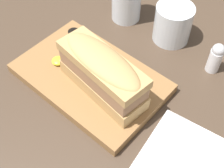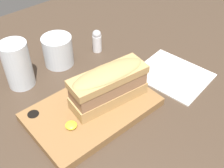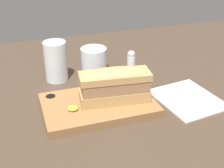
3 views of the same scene
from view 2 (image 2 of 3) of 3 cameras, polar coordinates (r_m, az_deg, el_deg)
name	(u,v)px [view 2 (image 2 of 3)]	position (r cm, az deg, el deg)	size (l,w,h in cm)	color
dining_table	(90,112)	(67.96, -4.58, -5.72)	(183.58, 114.87, 2.00)	#423326
serving_board	(94,108)	(65.94, -3.77, -4.96)	(29.14, 18.67, 2.11)	olive
sandwich	(109,84)	(62.96, -0.70, 0.04)	(18.75, 8.43, 9.29)	tan
mustard_dollop	(71,125)	(61.00, -8.31, -8.29)	(2.58, 2.58, 1.03)	yellow
water_glass	(18,67)	(74.17, -18.52, 3.24)	(6.87, 6.87, 12.37)	silver
wine_glass	(58,52)	(79.91, -10.88, 6.35)	(8.26, 8.26, 8.40)	silver
napkin	(173,75)	(77.89, 12.24, 1.83)	(17.97, 20.25, 0.40)	white
salt_shaker	(97,41)	(83.80, -3.08, 8.80)	(2.71, 2.71, 7.00)	white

